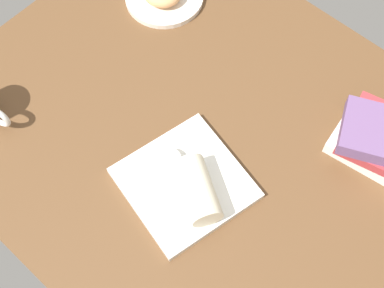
# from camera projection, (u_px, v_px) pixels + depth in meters

# --- Properties ---
(dining_table) EXTENTS (1.10, 0.90, 0.04)m
(dining_table) POSITION_uv_depth(u_px,v_px,m) (201.00, 135.00, 1.23)
(dining_table) COLOR brown
(dining_table) RESTS_ON ground
(square_plate) EXTENTS (0.28, 0.28, 0.02)m
(square_plate) POSITION_uv_depth(u_px,v_px,m) (185.00, 183.00, 1.14)
(square_plate) COLOR white
(square_plate) RESTS_ON dining_table
(sauce_cup) EXTENTS (0.05, 0.05, 0.02)m
(sauce_cup) POSITION_uv_depth(u_px,v_px,m) (169.00, 161.00, 1.14)
(sauce_cup) COLOR silver
(sauce_cup) RESTS_ON square_plate
(breakfast_wrap) EXTENTS (0.15, 0.12, 0.06)m
(breakfast_wrap) POSITION_uv_depth(u_px,v_px,m) (198.00, 190.00, 1.09)
(breakfast_wrap) COLOR beige
(breakfast_wrap) RESTS_ON square_plate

